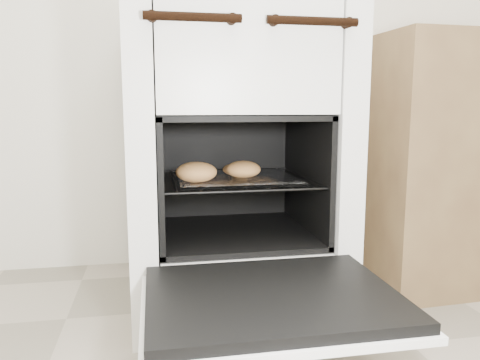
% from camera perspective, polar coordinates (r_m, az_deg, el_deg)
% --- Properties ---
extents(stove, '(0.67, 0.75, 1.03)m').
position_cam_1_polar(stove, '(1.61, -1.08, 2.86)').
color(stove, white).
rests_on(stove, ground).
extents(oven_door, '(0.60, 0.47, 0.04)m').
position_cam_1_polar(oven_door, '(1.14, 3.86, -14.39)').
color(oven_door, black).
rests_on(oven_door, stove).
extents(oven_rack, '(0.49, 0.47, 0.01)m').
position_cam_1_polar(oven_rack, '(1.54, -0.61, 0.09)').
color(oven_rack, black).
rests_on(oven_rack, stove).
extents(foil_sheet, '(0.38, 0.34, 0.01)m').
position_cam_1_polar(foil_sheet, '(1.52, -0.47, 0.21)').
color(foil_sheet, silver).
rests_on(foil_sheet, oven_rack).
extents(baked_rolls, '(0.32, 0.25, 0.06)m').
position_cam_1_polar(baked_rolls, '(1.47, -2.41, 1.16)').
color(baked_rolls, tan).
rests_on(baked_rolls, foil_sheet).
extents(counter, '(0.95, 0.66, 0.92)m').
position_cam_1_polar(counter, '(2.09, 25.71, 2.27)').
color(counter, brown).
rests_on(counter, ground).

